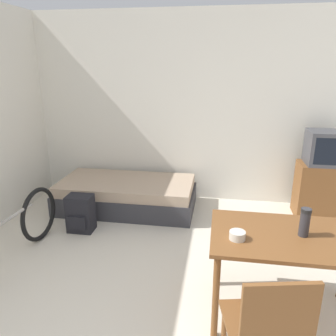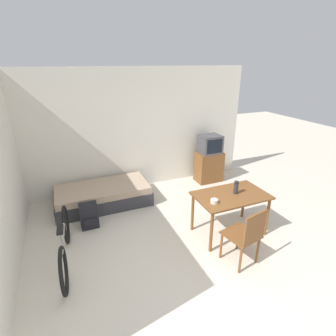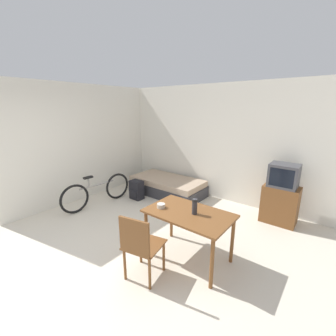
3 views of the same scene
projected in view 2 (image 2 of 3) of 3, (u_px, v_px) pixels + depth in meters
ground_plane at (204, 288)px, 3.47m from camera, size 20.00×20.00×0.00m
wall_back at (132, 131)px, 5.81m from camera, size 5.58×0.06×2.70m
daybed at (103, 195)px, 5.45m from camera, size 1.90×0.95×0.41m
tv at (209, 160)px, 6.40m from camera, size 0.63×0.41×1.17m
dining_table at (231, 200)px, 4.37m from camera, size 1.21×0.74×0.74m
wooden_chair at (247, 234)px, 3.70m from camera, size 0.54×0.54×0.92m
bicycle at (65, 244)px, 3.81m from camera, size 0.18×1.71×0.73m
thermos_flask at (236, 187)px, 4.33m from camera, size 0.08×0.08×0.22m
mate_bowl at (214, 201)px, 4.08m from camera, size 0.12×0.12×0.06m
backpack at (89, 216)px, 4.68m from camera, size 0.31×0.25×0.46m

